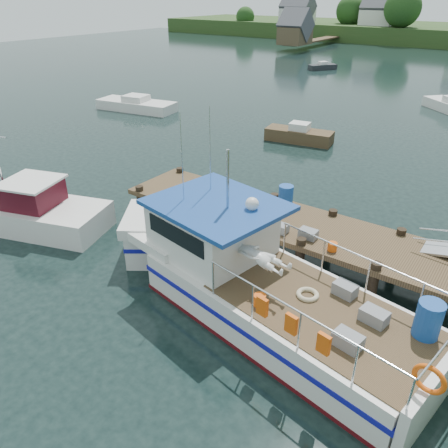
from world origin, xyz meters
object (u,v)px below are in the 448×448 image
Objects in this scene: work_boat at (18,209)px; moored_a at (137,105)px; moored_rowboat at (299,135)px; lobster_boat at (246,276)px; moored_e at (322,67)px.

moored_a is (-10.46, 17.07, -0.24)m from work_boat.
work_boat is 17.75m from moored_rowboat.
lobster_boat is 10.77m from work_boat.
moored_rowboat is (-6.33, 16.14, -0.59)m from lobster_boat.
moored_e is at bearing 121.57° from lobster_boat.
moored_rowboat is 1.25× the size of moored_e.
work_boat reaches higher than moored_a.
moored_rowboat is at bearing 121.58° from lobster_boat.
lobster_boat reaches higher than moored_a.
work_boat is 20.02m from moored_a.
moored_e is (-6.70, 45.44, -0.33)m from work_boat.
lobster_boat is at bearing -27.25° from moored_a.
lobster_boat is 26.55m from moored_a.
lobster_boat is 47.68m from moored_e.
lobster_boat is at bearing -44.98° from moored_e.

